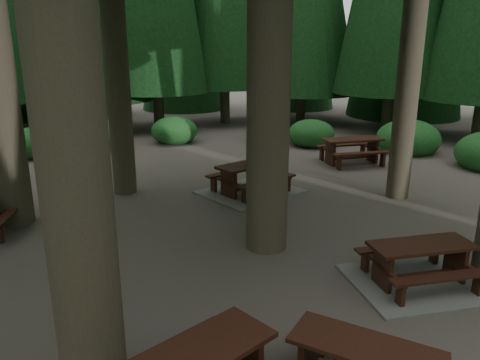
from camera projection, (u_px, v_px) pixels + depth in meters
name	position (u px, v px, depth m)	size (l,w,h in m)	color
ground	(233.00, 256.00, 9.32)	(80.00, 80.00, 0.00)	#554B45
picnic_table_a	(419.00, 271.00, 8.16)	(2.50, 2.15, 0.77)	gray
picnic_table_c	(251.00, 182.00, 13.15)	(3.13, 2.87, 0.86)	gray
picnic_table_d	(352.00, 147.00, 16.30)	(2.18, 1.82, 0.89)	#371810
shrub_ring	(252.00, 220.00, 10.11)	(23.86, 24.64, 1.49)	#1E5821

